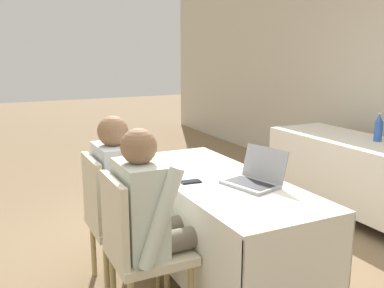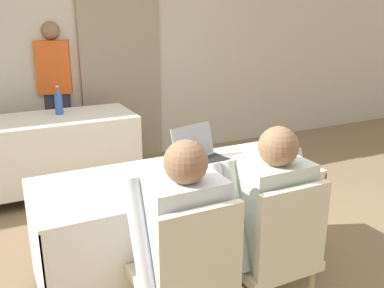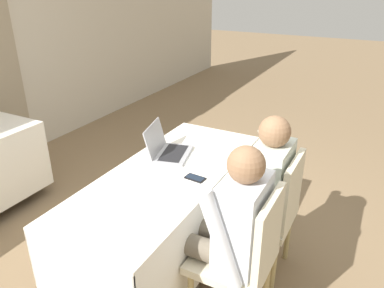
# 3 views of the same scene
# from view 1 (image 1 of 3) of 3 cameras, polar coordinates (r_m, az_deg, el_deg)

# --- Properties ---
(ground_plane) EXTENTS (24.00, 24.00, 0.00)m
(ground_plane) POSITION_cam_1_polar(r_m,az_deg,el_deg) (3.17, 3.23, -17.44)
(ground_plane) COLOR #846B4C
(conference_table_near) EXTENTS (1.73, 0.71, 0.74)m
(conference_table_near) POSITION_cam_1_polar(r_m,az_deg,el_deg) (2.94, 3.36, -7.99)
(conference_table_near) COLOR white
(conference_table_near) RESTS_ON ground_plane
(conference_table_far) EXTENTS (1.73, 0.71, 0.74)m
(conference_table_far) POSITION_cam_1_polar(r_m,az_deg,el_deg) (4.48, 20.53, -1.62)
(conference_table_far) COLOR white
(conference_table_far) RESTS_ON ground_plane
(laptop) EXTENTS (0.39, 0.36, 0.23)m
(laptop) POSITION_cam_1_polar(r_m,az_deg,el_deg) (2.74, 8.31, -4.52)
(laptop) COLOR #99999E
(laptop) RESTS_ON conference_table_near
(cell_phone) EXTENTS (0.08, 0.14, 0.01)m
(cell_phone) POSITION_cam_1_polar(r_m,az_deg,el_deg) (2.77, -0.16, -5.04)
(cell_phone) COLOR black
(cell_phone) RESTS_ON conference_table_near
(paper_beside_laptop) EXTENTS (0.25, 0.33, 0.00)m
(paper_beside_laptop) POSITION_cam_1_polar(r_m,az_deg,el_deg) (2.83, 7.26, -4.89)
(paper_beside_laptop) COLOR white
(paper_beside_laptop) RESTS_ON conference_table_near
(paper_centre_table) EXTENTS (0.28, 0.34, 0.00)m
(paper_centre_table) POSITION_cam_1_polar(r_m,az_deg,el_deg) (2.65, 4.56, -6.01)
(paper_centre_table) COLOR white
(paper_centre_table) RESTS_ON conference_table_near
(paper_left_edge) EXTENTS (0.32, 0.36, 0.00)m
(paper_left_edge) POSITION_cam_1_polar(r_m,az_deg,el_deg) (2.37, 12.68, -8.55)
(paper_left_edge) COLOR white
(paper_left_edge) RESTS_ON conference_table_near
(water_bottle) EXTENTS (0.07, 0.07, 0.27)m
(water_bottle) POSITION_cam_1_polar(r_m,az_deg,el_deg) (4.36, 23.61, 1.93)
(water_bottle) COLOR #2D5BB7
(water_bottle) RESTS_ON conference_table_far
(chair_near_left) EXTENTS (0.44, 0.44, 0.91)m
(chair_near_left) POSITION_cam_1_polar(r_m,az_deg,el_deg) (2.94, -10.57, -9.27)
(chair_near_left) COLOR tan
(chair_near_left) RESTS_ON ground_plane
(chair_near_right) EXTENTS (0.44, 0.44, 0.91)m
(chair_near_right) POSITION_cam_1_polar(r_m,az_deg,el_deg) (2.50, -7.36, -13.16)
(chair_near_right) COLOR tan
(chair_near_right) RESTS_ON ground_plane
(person_checkered_shirt) EXTENTS (0.50, 0.52, 1.17)m
(person_checkered_shirt) POSITION_cam_1_polar(r_m,az_deg,el_deg) (2.91, -8.72, -6.06)
(person_checkered_shirt) COLOR #665B4C
(person_checkered_shirt) RESTS_ON ground_plane
(person_white_shirt) EXTENTS (0.50, 0.52, 1.17)m
(person_white_shirt) POSITION_cam_1_polar(r_m,az_deg,el_deg) (2.46, -5.15, -9.40)
(person_white_shirt) COLOR #665B4C
(person_white_shirt) RESTS_ON ground_plane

